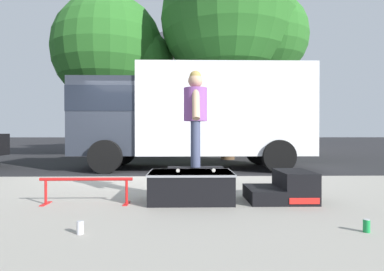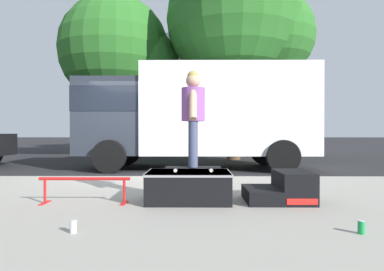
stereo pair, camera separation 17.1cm
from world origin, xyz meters
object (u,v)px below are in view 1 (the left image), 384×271
(grind_rail, at_px, (86,185))
(skate_box, at_px, (191,186))
(kicker_ramp, at_px, (285,188))
(box_truck, at_px, (191,113))
(skateboard, at_px, (195,167))
(soda_can_b, at_px, (80,228))
(street_tree_main, at_px, (115,54))
(street_tree_neighbour, at_px, (236,23))
(soda_can, at_px, (367,226))
(skater_kid, at_px, (195,110))

(grind_rail, bearing_deg, skate_box, 5.80)
(kicker_ramp, relative_size, box_truck, 0.13)
(skate_box, relative_size, box_truck, 0.17)
(skate_box, bearing_deg, kicker_ramp, -0.02)
(skateboard, relative_size, soda_can_b, 6.24)
(kicker_ramp, bearing_deg, soda_can_b, -148.87)
(soda_can_b, height_order, box_truck, box_truck)
(kicker_ramp, bearing_deg, skateboard, 178.75)
(skateboard, height_order, street_tree_main, street_tree_main)
(soda_can_b, height_order, street_tree_neighbour, street_tree_neighbour)
(box_truck, height_order, street_tree_main, street_tree_main)
(soda_can, height_order, box_truck, box_truck)
(kicker_ramp, xyz_separation_m, grind_rail, (-2.77, -0.14, 0.09))
(grind_rail, height_order, skater_kid, skater_kid)
(kicker_ramp, bearing_deg, box_truck, 103.07)
(grind_rail, height_order, street_tree_neighbour, street_tree_neighbour)
(street_tree_main, bearing_deg, box_truck, -53.70)
(soda_can_b, relative_size, street_tree_neighbour, 0.01)
(skateboard, bearing_deg, soda_can, -42.61)
(skater_kid, height_order, soda_can_b, skater_kid)
(skate_box, distance_m, skateboard, 0.26)
(skate_box, distance_m, grind_rail, 1.43)
(skate_box, height_order, box_truck, box_truck)
(kicker_ramp, relative_size, street_tree_neighbour, 0.11)
(grind_rail, bearing_deg, street_tree_main, 99.98)
(kicker_ramp, height_order, grind_rail, kicker_ramp)
(kicker_ramp, xyz_separation_m, street_tree_neighbour, (0.64, 8.67, 5.26))
(skate_box, distance_m, kicker_ramp, 1.34)
(soda_can, height_order, street_tree_main, street_tree_main)
(skate_box, bearing_deg, soda_can_b, -126.56)
(grind_rail, xyz_separation_m, box_truck, (1.52, 5.50, 1.32))
(kicker_ramp, distance_m, soda_can, 1.51)
(skater_kid, relative_size, box_truck, 0.20)
(kicker_ramp, height_order, skater_kid, skater_kid)
(grind_rail, distance_m, skater_kid, 1.82)
(kicker_ramp, distance_m, skateboard, 1.31)
(kicker_ramp, relative_size, street_tree_main, 0.13)
(skate_box, relative_size, skateboard, 1.49)
(soda_can_b, distance_m, street_tree_main, 12.28)
(skateboard, relative_size, soda_can, 6.24)
(skater_kid, distance_m, street_tree_neighbour, 9.78)
(grind_rail, xyz_separation_m, soda_can_b, (0.34, -1.32, -0.20))
(skate_box, bearing_deg, box_truck, 88.96)
(skater_kid, relative_size, soda_can, 10.82)
(kicker_ramp, distance_m, soda_can_b, 2.84)
(skate_box, distance_m, box_truck, 5.52)
(grind_rail, bearing_deg, street_tree_neighbour, 68.86)
(skate_box, height_order, kicker_ramp, kicker_ramp)
(skate_box, distance_m, soda_can, 2.24)
(kicker_ramp, relative_size, grind_rail, 0.73)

